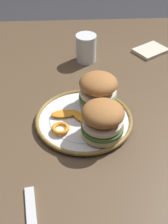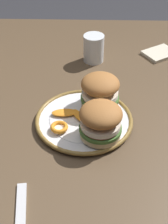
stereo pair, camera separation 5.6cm
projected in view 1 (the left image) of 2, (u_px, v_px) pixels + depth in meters
The scene contains 9 objects.
dining_table at pixel (65, 130), 1.06m from camera, with size 1.31×1.07×0.74m.
dinner_plate at pixel (84, 120), 0.94m from camera, with size 0.29×0.29×0.02m.
sandwich_half_left at pixel (98, 90), 0.96m from camera, with size 0.12×0.12×0.10m.
sandwich_half_right at pixel (103, 120), 0.86m from camera, with size 0.14×0.14×0.10m.
orange_peel_curled at pixel (60, 128), 0.90m from camera, with size 0.06×0.06×0.01m.
orange_peel_strip_long at pixel (63, 114), 0.95m from camera, with size 0.04×0.08×0.01m.
orange_peel_strip_short at pixel (79, 116), 0.94m from camera, with size 0.07×0.05×0.01m.
drinking_glass at pixel (86, 49), 1.19m from camera, with size 0.08×0.08×0.10m.
folded_napkin at pixel (151, 50), 1.27m from camera, with size 0.12×0.09×0.01m, color beige.
Camera 1 is at (-0.77, -0.02, 1.38)m, focal length 51.64 mm.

